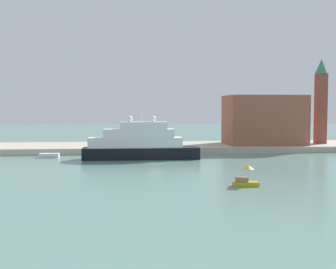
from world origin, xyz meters
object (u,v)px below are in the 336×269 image
at_px(harbor_building, 264,120).
at_px(small_motorboat, 245,179).
at_px(person_figure, 124,143).
at_px(mooring_bollard, 155,146).
at_px(work_barge, 49,155).
at_px(large_yacht, 139,144).
at_px(bell_tower, 321,98).
at_px(parked_car, 110,143).

bearing_deg(harbor_building, small_motorboat, -110.04).
bearing_deg(person_figure, mooring_bollard, -23.92).
relative_size(work_barge, person_figure, 2.60).
xyz_separation_m(large_yacht, harbor_building, (32.71, 17.92, 4.61)).
distance_m(harbor_building, bell_tower, 16.49).
distance_m(work_barge, parked_car, 18.00).
bearing_deg(work_barge, mooring_bollard, 13.94).
height_order(work_barge, mooring_bollard, mooring_bollard).
distance_m(small_motorboat, harbor_building, 55.10).
distance_m(bell_tower, mooring_bollard, 46.35).
distance_m(small_motorboat, mooring_bollard, 45.07).
bearing_deg(parked_car, harbor_building, 0.87).
distance_m(large_yacht, small_motorboat, 36.32).
distance_m(parked_car, person_figure, 5.16).
bearing_deg(mooring_bollard, bell_tower, 10.08).
distance_m(work_barge, mooring_bollard, 24.41).
height_order(bell_tower, mooring_bollard, bell_tower).
bearing_deg(work_barge, large_yacht, -13.21).
distance_m(large_yacht, parked_car, 18.71).
bearing_deg(bell_tower, large_yacht, -159.15).
height_order(small_motorboat, bell_tower, bell_tower).
bearing_deg(work_barge, parked_car, 45.09).
height_order(large_yacht, small_motorboat, large_yacht).
height_order(large_yacht, work_barge, large_yacht).
bearing_deg(parked_car, large_yacht, -67.99).
height_order(large_yacht, person_figure, large_yacht).
bearing_deg(bell_tower, mooring_bollard, -169.92).
distance_m(small_motorboat, bell_tower, 63.31).
height_order(large_yacht, harbor_building, harbor_building).
height_order(large_yacht, parked_car, large_yacht).
xyz_separation_m(small_motorboat, parked_car, (-20.97, 50.77, 1.04)).
distance_m(work_barge, harbor_building, 54.53).
relative_size(bell_tower, person_figure, 13.66).
bearing_deg(mooring_bollard, work_barge, -166.06).
relative_size(person_figure, mooring_bollard, 1.97).
bearing_deg(large_yacht, parked_car, 112.01).
relative_size(large_yacht, bell_tower, 1.11).
bearing_deg(work_barge, small_motorboat, -48.54).
bearing_deg(person_figure, work_barge, -150.91).
bearing_deg(person_figure, bell_tower, 5.14).
bearing_deg(harbor_building, large_yacht, -151.29).
relative_size(parked_car, mooring_bollard, 5.05).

